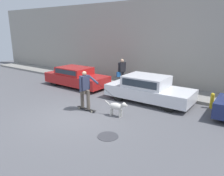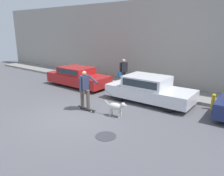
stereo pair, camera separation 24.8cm
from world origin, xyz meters
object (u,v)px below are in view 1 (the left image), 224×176
(parked_car_0, at_px, (76,77))
(parked_car_1, at_px, (148,89))
(pedestrian_with_bag, at_px, (122,71))
(skateboarder, at_px, (85,88))
(fire_hydrant, at_px, (212,100))
(dog, at_px, (117,107))

(parked_car_0, relative_size, parked_car_1, 0.98)
(parked_car_1, xyz_separation_m, pedestrian_with_bag, (-2.62, 1.54, 0.41))
(skateboarder, height_order, pedestrian_with_bag, skateboarder)
(parked_car_1, xyz_separation_m, fire_hydrant, (2.83, 0.80, -0.24))
(parked_car_0, bearing_deg, fire_hydrant, 6.43)
(dog, bearing_deg, pedestrian_with_bag, 113.80)
(skateboarder, bearing_deg, parked_car_0, 141.42)
(skateboarder, bearing_deg, pedestrian_with_bag, 103.26)
(skateboarder, distance_m, fire_hydrant, 5.80)
(parked_car_1, distance_m, dog, 2.57)
(parked_car_0, height_order, dog, parked_car_0)
(dog, distance_m, fire_hydrant, 4.48)
(parked_car_0, bearing_deg, pedestrian_with_bag, 32.98)
(pedestrian_with_bag, xyz_separation_m, fire_hydrant, (5.46, -0.74, -0.65))
(parked_car_0, bearing_deg, dog, -26.82)
(parked_car_0, distance_m, skateboarder, 4.39)
(fire_hydrant, bearing_deg, skateboarder, -141.53)
(fire_hydrant, bearing_deg, parked_car_0, -174.18)
(parked_car_1, relative_size, pedestrian_with_bag, 2.67)
(skateboarder, relative_size, fire_hydrant, 3.20)
(dog, relative_size, pedestrian_with_bag, 0.63)
(parked_car_1, distance_m, fire_hydrant, 2.96)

